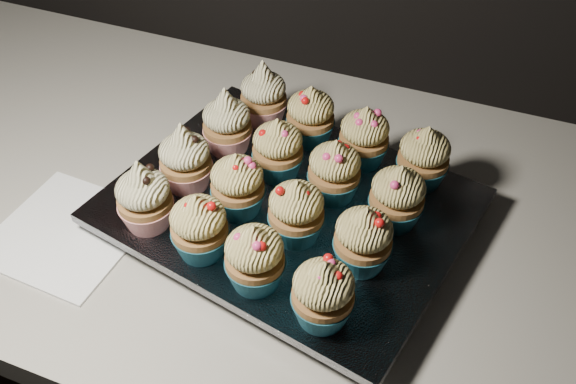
% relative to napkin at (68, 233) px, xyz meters
% --- Properties ---
extents(cabinet, '(2.40, 0.60, 0.86)m').
position_rel_napkin_xyz_m(cabinet, '(0.02, 0.15, -0.47)').
color(cabinet, black).
rests_on(cabinet, ground).
extents(worktop, '(2.44, 0.64, 0.04)m').
position_rel_napkin_xyz_m(worktop, '(0.02, 0.15, -0.02)').
color(worktop, beige).
rests_on(worktop, cabinet).
extents(napkin, '(0.17, 0.17, 0.00)m').
position_rel_napkin_xyz_m(napkin, '(0.00, 0.00, 0.00)').
color(napkin, white).
rests_on(napkin, worktop).
extents(baking_tray, '(0.42, 0.35, 0.02)m').
position_rel_napkin_xyz_m(baking_tray, '(0.24, 0.12, 0.01)').
color(baking_tray, black).
rests_on(baking_tray, worktop).
extents(foil_lining, '(0.46, 0.39, 0.01)m').
position_rel_napkin_xyz_m(foil_lining, '(0.24, 0.12, 0.03)').
color(foil_lining, silver).
rests_on(foil_lining, baking_tray).
extents(cupcake_0, '(0.06, 0.06, 0.10)m').
position_rel_napkin_xyz_m(cupcake_0, '(0.10, 0.03, 0.07)').
color(cupcake_0, '#AE181A').
rests_on(cupcake_0, foil_lining).
extents(cupcake_1, '(0.06, 0.06, 0.08)m').
position_rel_napkin_xyz_m(cupcake_1, '(0.18, 0.01, 0.07)').
color(cupcake_1, '#17596E').
rests_on(cupcake_1, foil_lining).
extents(cupcake_2, '(0.06, 0.06, 0.08)m').
position_rel_napkin_xyz_m(cupcake_2, '(0.25, -0.01, 0.07)').
color(cupcake_2, '#17596E').
rests_on(cupcake_2, foil_lining).
extents(cupcake_3, '(0.06, 0.06, 0.08)m').
position_rel_napkin_xyz_m(cupcake_3, '(0.33, -0.02, 0.07)').
color(cupcake_3, '#17596E').
rests_on(cupcake_3, foil_lining).
extents(cupcake_4, '(0.06, 0.06, 0.10)m').
position_rel_napkin_xyz_m(cupcake_4, '(0.11, 0.10, 0.07)').
color(cupcake_4, '#AE181A').
rests_on(cupcake_4, foil_lining).
extents(cupcake_5, '(0.06, 0.06, 0.08)m').
position_rel_napkin_xyz_m(cupcake_5, '(0.19, 0.09, 0.07)').
color(cupcake_5, '#17596E').
rests_on(cupcake_5, foil_lining).
extents(cupcake_6, '(0.06, 0.06, 0.08)m').
position_rel_napkin_xyz_m(cupcake_6, '(0.27, 0.07, 0.07)').
color(cupcake_6, '#17596E').
rests_on(cupcake_6, foil_lining).
extents(cupcake_7, '(0.06, 0.06, 0.08)m').
position_rel_napkin_xyz_m(cupcake_7, '(0.35, 0.06, 0.07)').
color(cupcake_7, '#17596E').
rests_on(cupcake_7, foil_lining).
extents(cupcake_8, '(0.06, 0.06, 0.10)m').
position_rel_napkin_xyz_m(cupcake_8, '(0.13, 0.18, 0.07)').
color(cupcake_8, '#AE181A').
rests_on(cupcake_8, foil_lining).
extents(cupcake_9, '(0.06, 0.06, 0.08)m').
position_rel_napkin_xyz_m(cupcake_9, '(0.21, 0.16, 0.07)').
color(cupcake_9, '#17596E').
rests_on(cupcake_9, foil_lining).
extents(cupcake_10, '(0.06, 0.06, 0.08)m').
position_rel_napkin_xyz_m(cupcake_10, '(0.28, 0.15, 0.07)').
color(cupcake_10, '#17596E').
rests_on(cupcake_10, foil_lining).
extents(cupcake_11, '(0.06, 0.06, 0.08)m').
position_rel_napkin_xyz_m(cupcake_11, '(0.36, 0.13, 0.07)').
color(cupcake_11, '#17596E').
rests_on(cupcake_11, foil_lining).
extents(cupcake_12, '(0.06, 0.06, 0.10)m').
position_rel_napkin_xyz_m(cupcake_12, '(0.15, 0.25, 0.07)').
color(cupcake_12, '#AE181A').
rests_on(cupcake_12, foil_lining).
extents(cupcake_13, '(0.06, 0.06, 0.08)m').
position_rel_napkin_xyz_m(cupcake_13, '(0.22, 0.24, 0.07)').
color(cupcake_13, '#17596E').
rests_on(cupcake_13, foil_lining).
extents(cupcake_14, '(0.06, 0.06, 0.08)m').
position_rel_napkin_xyz_m(cupcake_14, '(0.30, 0.22, 0.07)').
color(cupcake_14, '#17596E').
rests_on(cupcake_14, foil_lining).
extents(cupcake_15, '(0.06, 0.06, 0.08)m').
position_rel_napkin_xyz_m(cupcake_15, '(0.38, 0.21, 0.07)').
color(cupcake_15, '#17596E').
rests_on(cupcake_15, foil_lining).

